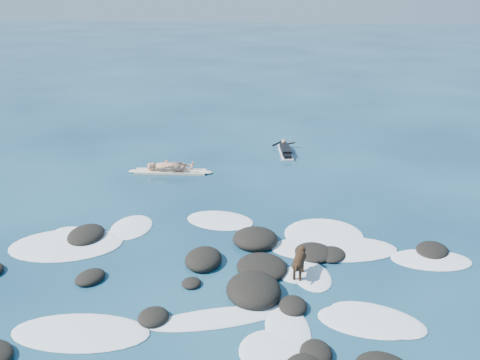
# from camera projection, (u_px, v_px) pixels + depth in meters

# --- Properties ---
(ground) EXTENTS (160.00, 160.00, 0.00)m
(ground) POSITION_uv_depth(u_px,v_px,m) (221.00, 258.00, 15.46)
(ground) COLOR #0A2642
(ground) RESTS_ON ground
(reef_rocks) EXTENTS (13.72, 7.66, 0.60)m
(reef_rocks) POSITION_uv_depth(u_px,v_px,m) (206.00, 288.00, 13.82)
(reef_rocks) COLOR black
(reef_rocks) RESTS_ON ground
(breaking_foam) EXTENTS (13.88, 8.37, 0.12)m
(breaking_foam) POSITION_uv_depth(u_px,v_px,m) (241.00, 268.00, 14.95)
(breaking_foam) COLOR white
(breaking_foam) RESTS_ON ground
(standing_surfer_rig) EXTENTS (3.51, 0.78, 1.99)m
(standing_surfer_rig) POSITION_uv_depth(u_px,v_px,m) (170.00, 155.00, 21.81)
(standing_surfer_rig) COLOR beige
(standing_surfer_rig) RESTS_ON ground
(paddling_surfer_rig) EXTENTS (1.11, 2.51, 0.43)m
(paddling_surfer_rig) POSITION_uv_depth(u_px,v_px,m) (285.00, 150.00, 24.44)
(paddling_surfer_rig) COLOR silver
(paddling_surfer_rig) RESTS_ON ground
(dog) EXTENTS (0.42, 1.20, 0.76)m
(dog) POSITION_uv_depth(u_px,v_px,m) (299.00, 260.00, 14.36)
(dog) COLOR black
(dog) RESTS_ON ground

